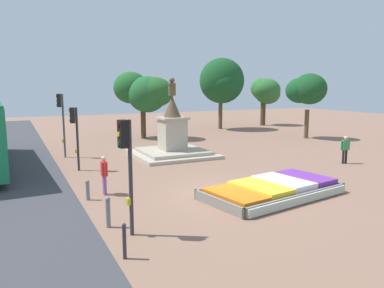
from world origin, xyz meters
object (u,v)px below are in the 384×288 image
object	(u,v)px
statue_monument	(172,140)
pedestrian_near_planter	(104,173)
pedestrian_crossing_plaza	(345,148)
kerb_bollard_mid_b	(88,189)
flower_planter	(274,189)
traffic_light_mid_block	(75,127)
traffic_light_far_corner	(61,114)
kerb_bollard_south	(124,240)
kerb_bollard_mid_a	(108,211)
traffic_light_near_crossing	(127,157)

from	to	relation	value
statue_monument	pedestrian_near_planter	xyz separation A→B (m)	(-5.83, -6.67, -0.07)
pedestrian_crossing_plaza	statue_monument	bearing A→B (deg)	140.60
pedestrian_crossing_plaza	kerb_bollard_mid_b	world-z (taller)	pedestrian_crossing_plaza
flower_planter	statue_monument	xyz separation A→B (m)	(-0.33, 9.82, 0.74)
traffic_light_mid_block	traffic_light_far_corner	world-z (taller)	traffic_light_far_corner
kerb_bollard_south	kerb_bollard_mid_a	bearing A→B (deg)	86.66
kerb_bollard_south	flower_planter	bearing A→B (deg)	21.93
pedestrian_near_planter	statue_monument	bearing A→B (deg)	48.84
flower_planter	kerb_bollard_south	bearing A→B (deg)	-158.07
traffic_light_mid_block	kerb_bollard_mid_a	xyz separation A→B (m)	(-0.38, -8.62, -1.77)
traffic_light_far_corner	kerb_bollard_south	distance (m)	15.22
pedestrian_crossing_plaza	kerb_bollard_south	size ratio (longest dim) A/B	1.66
pedestrian_near_planter	kerb_bollard_mid_a	xyz separation A→B (m)	(-0.72, -3.63, -0.40)
flower_planter	pedestrian_crossing_plaza	size ratio (longest dim) A/B	3.83
traffic_light_near_crossing	traffic_light_far_corner	size ratio (longest dim) A/B	0.88
pedestrian_near_planter	kerb_bollard_mid_b	xyz separation A→B (m)	(-0.76, -0.45, -0.50)
traffic_light_near_crossing	flower_planter	bearing A→B (deg)	12.20
traffic_light_near_crossing	traffic_light_far_corner	xyz separation A→B (m)	(-0.15, 13.64, 0.30)
statue_monument	kerb_bollard_mid_a	size ratio (longest dim) A/B	4.94
traffic_light_far_corner	kerb_bollard_mid_b	bearing A→B (deg)	-91.68
kerb_bollard_mid_b	kerb_bollard_mid_a	bearing A→B (deg)	-89.20
kerb_bollard_south	traffic_light_far_corner	bearing A→B (deg)	88.58
traffic_light_mid_block	statue_monument	bearing A→B (deg)	15.22
kerb_bollard_mid_b	flower_planter	bearing A→B (deg)	-21.28
traffic_light_mid_block	pedestrian_near_planter	bearing A→B (deg)	-86.18
traffic_light_near_crossing	pedestrian_near_planter	bearing A→B (deg)	85.80
flower_planter	pedestrian_crossing_plaza	distance (m)	8.31
traffic_light_mid_block	kerb_bollard_south	size ratio (longest dim) A/B	3.44
kerb_bollard_mid_b	kerb_bollard_south	bearing A→B (deg)	-90.96
statue_monument	kerb_bollard_south	size ratio (longest dim) A/B	5.11
traffic_light_far_corner	pedestrian_crossing_plaza	world-z (taller)	traffic_light_far_corner
traffic_light_mid_block	kerb_bollard_south	bearing A→B (deg)	-92.72
traffic_light_far_corner	kerb_bollard_mid_a	distance (m)	12.90
traffic_light_far_corner	kerb_bollard_mid_a	size ratio (longest dim) A/B	3.94
flower_planter	pedestrian_crossing_plaza	bearing A→B (deg)	23.62
traffic_light_mid_block	pedestrian_crossing_plaza	world-z (taller)	traffic_light_mid_block
kerb_bollard_mid_a	traffic_light_far_corner	bearing A→B (deg)	88.94
flower_planter	traffic_light_far_corner	world-z (taller)	traffic_light_far_corner
pedestrian_near_planter	kerb_bollard_mid_a	size ratio (longest dim) A/B	1.62
flower_planter	kerb_bollard_mid_a	size ratio (longest dim) A/B	6.13
statue_monument	traffic_light_mid_block	bearing A→B (deg)	-164.78
traffic_light_near_crossing	pedestrian_crossing_plaza	size ratio (longest dim) A/B	2.18
pedestrian_near_planter	pedestrian_crossing_plaza	xyz separation A→B (m)	(13.75, 0.17, -0.01)
statue_monument	kerb_bollard_mid_a	distance (m)	12.22
statue_monument	traffic_light_mid_block	distance (m)	6.52
kerb_bollard_mid_a	kerb_bollard_mid_b	xyz separation A→B (m)	(-0.04, 3.18, -0.10)
pedestrian_crossing_plaza	kerb_bollard_south	world-z (taller)	pedestrian_crossing_plaza
traffic_light_mid_block	kerb_bollard_south	world-z (taller)	traffic_light_mid_block
pedestrian_crossing_plaza	kerb_bollard_mid_b	bearing A→B (deg)	-177.54
pedestrian_crossing_plaza	flower_planter	bearing A→B (deg)	-156.38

